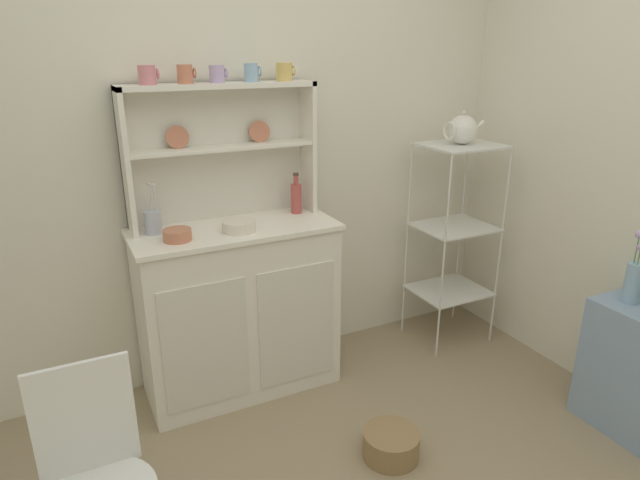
{
  "coord_description": "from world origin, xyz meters",
  "views": [
    {
      "loc": [
        -0.88,
        -1.12,
        1.75
      ],
      "look_at": [
        0.24,
        1.12,
        0.87
      ],
      "focal_mm": 30.64,
      "sensor_mm": 36.0,
      "label": 1
    }
  ],
  "objects_px": {
    "cup_rose_0": "(147,75)",
    "bowl_mixing_large": "(177,235)",
    "wire_chair": "(93,469)",
    "utensil_jar": "(153,222)",
    "flower_vase": "(634,277)",
    "porcelain_teapot": "(462,130)",
    "hutch_shelf_unit": "(220,142)",
    "bakers_rack": "(455,222)",
    "side_shelf_blue": "(640,373)",
    "floor_basket": "(391,444)",
    "hutch_cabinet": "(239,308)",
    "jam_bottle": "(296,197)"
  },
  "relations": [
    {
      "from": "hutch_shelf_unit",
      "to": "cup_rose_0",
      "type": "relative_size",
      "value": 10.55
    },
    {
      "from": "bakers_rack",
      "to": "bowl_mixing_large",
      "type": "bearing_deg",
      "value": -179.77
    },
    {
      "from": "cup_rose_0",
      "to": "bowl_mixing_large",
      "type": "distance_m",
      "value": 0.72
    },
    {
      "from": "bakers_rack",
      "to": "jam_bottle",
      "type": "distance_m",
      "value": 1.0
    },
    {
      "from": "bakers_rack",
      "to": "wire_chair",
      "type": "xyz_separation_m",
      "value": [
        -2.13,
        -0.89,
        -0.25
      ]
    },
    {
      "from": "porcelain_teapot",
      "to": "hutch_cabinet",
      "type": "bearing_deg",
      "value": 177.15
    },
    {
      "from": "hutch_cabinet",
      "to": "wire_chair",
      "type": "relative_size",
      "value": 1.2
    },
    {
      "from": "floor_basket",
      "to": "flower_vase",
      "type": "xyz_separation_m",
      "value": [
        1.13,
        -0.24,
        0.69
      ]
    },
    {
      "from": "hutch_cabinet",
      "to": "jam_bottle",
      "type": "xyz_separation_m",
      "value": [
        0.38,
        0.09,
        0.53
      ]
    },
    {
      "from": "bowl_mixing_large",
      "to": "bakers_rack",
      "type": "bearing_deg",
      "value": 0.23
    },
    {
      "from": "bakers_rack",
      "to": "flower_vase",
      "type": "relative_size",
      "value": 3.49
    },
    {
      "from": "hutch_cabinet",
      "to": "wire_chair",
      "type": "height_order",
      "value": "hutch_cabinet"
    },
    {
      "from": "wire_chair",
      "to": "utensil_jar",
      "type": "height_order",
      "value": "utensil_jar"
    },
    {
      "from": "wire_chair",
      "to": "cup_rose_0",
      "type": "distance_m",
      "value": 1.62
    },
    {
      "from": "wire_chair",
      "to": "bowl_mixing_large",
      "type": "relative_size",
      "value": 6.55
    },
    {
      "from": "floor_basket",
      "to": "flower_vase",
      "type": "height_order",
      "value": "flower_vase"
    },
    {
      "from": "utensil_jar",
      "to": "porcelain_teapot",
      "type": "xyz_separation_m",
      "value": [
        1.71,
        -0.14,
        0.34
      ]
    },
    {
      "from": "side_shelf_blue",
      "to": "cup_rose_0",
      "type": "distance_m",
      "value": 2.64
    },
    {
      "from": "side_shelf_blue",
      "to": "floor_basket",
      "type": "distance_m",
      "value": 1.22
    },
    {
      "from": "porcelain_teapot",
      "to": "side_shelf_blue",
      "type": "bearing_deg",
      "value": -79.38
    },
    {
      "from": "side_shelf_blue",
      "to": "wire_chair",
      "type": "distance_m",
      "value": 2.36
    },
    {
      "from": "hutch_shelf_unit",
      "to": "cup_rose_0",
      "type": "height_order",
      "value": "cup_rose_0"
    },
    {
      "from": "wire_chair",
      "to": "bowl_mixing_large",
      "type": "height_order",
      "value": "bowl_mixing_large"
    },
    {
      "from": "floor_basket",
      "to": "porcelain_teapot",
      "type": "bearing_deg",
      "value": 39.65
    },
    {
      "from": "wire_chair",
      "to": "flower_vase",
      "type": "relative_size",
      "value": 2.41
    },
    {
      "from": "hutch_shelf_unit",
      "to": "floor_basket",
      "type": "distance_m",
      "value": 1.65
    },
    {
      "from": "hutch_cabinet",
      "to": "hutch_shelf_unit",
      "type": "height_order",
      "value": "hutch_shelf_unit"
    },
    {
      "from": "hutch_shelf_unit",
      "to": "jam_bottle",
      "type": "xyz_separation_m",
      "value": [
        0.38,
        -0.08,
        -0.31
      ]
    },
    {
      "from": "jam_bottle",
      "to": "porcelain_teapot",
      "type": "xyz_separation_m",
      "value": [
        0.96,
        -0.15,
        0.31
      ]
    },
    {
      "from": "hutch_shelf_unit",
      "to": "wire_chair",
      "type": "relative_size",
      "value": 1.12
    },
    {
      "from": "flower_vase",
      "to": "porcelain_teapot",
      "type": "bearing_deg",
      "value": 101.83
    },
    {
      "from": "flower_vase",
      "to": "hutch_cabinet",
      "type": "bearing_deg",
      "value": 145.3
    },
    {
      "from": "hutch_shelf_unit",
      "to": "utensil_jar",
      "type": "xyz_separation_m",
      "value": [
        -0.37,
        -0.09,
        -0.34
      ]
    },
    {
      "from": "hutch_shelf_unit",
      "to": "bakers_rack",
      "type": "xyz_separation_m",
      "value": [
        1.34,
        -0.23,
        -0.54
      ]
    },
    {
      "from": "flower_vase",
      "to": "floor_basket",
      "type": "bearing_deg",
      "value": 167.98
    },
    {
      "from": "wire_chair",
      "to": "cup_rose_0",
      "type": "bearing_deg",
      "value": 64.3
    },
    {
      "from": "bakers_rack",
      "to": "utensil_jar",
      "type": "distance_m",
      "value": 1.73
    },
    {
      "from": "wire_chair",
      "to": "flower_vase",
      "type": "xyz_separation_m",
      "value": [
        2.34,
        -0.12,
        0.24
      ]
    },
    {
      "from": "hutch_cabinet",
      "to": "porcelain_teapot",
      "type": "xyz_separation_m",
      "value": [
        1.34,
        -0.07,
        0.84
      ]
    },
    {
      "from": "hutch_shelf_unit",
      "to": "bowl_mixing_large",
      "type": "distance_m",
      "value": 0.53
    },
    {
      "from": "bakers_rack",
      "to": "bowl_mixing_large",
      "type": "distance_m",
      "value": 1.65
    },
    {
      "from": "cup_rose_0",
      "to": "floor_basket",
      "type": "bearing_deg",
      "value": -52.19
    },
    {
      "from": "cup_rose_0",
      "to": "hutch_shelf_unit",
      "type": "bearing_deg",
      "value": 7.19
    },
    {
      "from": "wire_chair",
      "to": "porcelain_teapot",
      "type": "xyz_separation_m",
      "value": [
        2.13,
        0.89,
        0.79
      ]
    },
    {
      "from": "porcelain_teapot",
      "to": "flower_vase",
      "type": "height_order",
      "value": "porcelain_teapot"
    },
    {
      "from": "side_shelf_blue",
      "to": "utensil_jar",
      "type": "distance_m",
      "value": 2.4
    },
    {
      "from": "cup_rose_0",
      "to": "bowl_mixing_large",
      "type": "xyz_separation_m",
      "value": [
        0.03,
        -0.2,
        -0.7
      ]
    },
    {
      "from": "jam_bottle",
      "to": "porcelain_teapot",
      "type": "distance_m",
      "value": 1.03
    },
    {
      "from": "side_shelf_blue",
      "to": "cup_rose_0",
      "type": "bearing_deg",
      "value": 144.95
    },
    {
      "from": "floor_basket",
      "to": "porcelain_teapot",
      "type": "relative_size",
      "value": 1.0
    }
  ]
}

